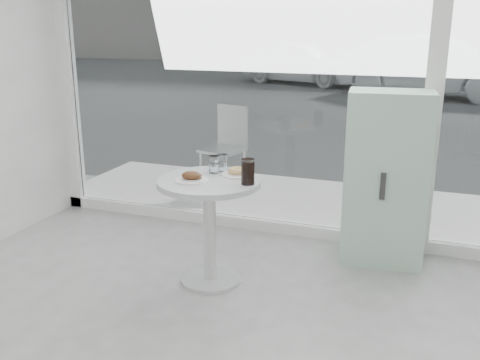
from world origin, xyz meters
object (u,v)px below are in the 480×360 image
at_px(patio_chair, 227,143).
at_px(car_white, 301,62).
at_px(main_table, 210,209).
at_px(plate_donut, 238,172).
at_px(water_tumbler_a, 214,165).
at_px(car_silver, 434,66).
at_px(plate_fritter, 192,177).
at_px(mint_cabinet, 386,179).
at_px(cola_glass, 248,172).
at_px(water_tumbler_b, 223,164).

bearing_deg(patio_chair, car_white, 114.97).
height_order(main_table, plate_donut, plate_donut).
relative_size(main_table, water_tumbler_a, 6.20).
bearing_deg(car_white, plate_donut, -148.90).
bearing_deg(car_silver, plate_fritter, -170.67).
height_order(mint_cabinet, cola_glass, mint_cabinet).
bearing_deg(main_table, plate_donut, 47.92).
relative_size(main_table, plate_fritter, 3.43).
distance_m(main_table, cola_glass, 0.42).
bearing_deg(patio_chair, mint_cabinet, -18.48).
bearing_deg(plate_donut, mint_cabinet, 33.75).
distance_m(car_white, plate_fritter, 13.62).
bearing_deg(water_tumbler_a, mint_cabinet, 29.11).
xyz_separation_m(patio_chair, water_tumbler_b, (0.66, -1.76, 0.26)).
bearing_deg(car_silver, plate_donut, -169.61).
bearing_deg(water_tumbler_b, plate_donut, -24.69).
bearing_deg(mint_cabinet, main_table, -149.75).
bearing_deg(main_table, cola_glass, -3.46).
relative_size(car_white, car_silver, 0.84).
distance_m(water_tumbler_a, water_tumbler_b, 0.07).
height_order(patio_chair, plate_fritter, patio_chair).
height_order(plate_fritter, cola_glass, cola_glass).
relative_size(car_silver, cola_glass, 27.16).
height_order(main_table, car_silver, car_silver).
bearing_deg(main_table, plate_fritter, -138.80).
xyz_separation_m(mint_cabinet, cola_glass, (-0.83, -0.83, 0.19)).
distance_m(car_silver, plate_donut, 11.23).
height_order(car_silver, plate_donut, car_silver).
distance_m(water_tumbler_a, cola_glass, 0.37).
distance_m(car_white, cola_glass, 13.64).
bearing_deg(water_tumbler_b, car_silver, 83.32).
bearing_deg(water_tumbler_a, car_silver, 83.13).
distance_m(car_white, water_tumbler_b, 13.34).
bearing_deg(plate_fritter, main_table, 41.20).
height_order(main_table, plate_fritter, plate_fritter).
bearing_deg(water_tumbler_a, water_tumbler_b, 53.30).
xyz_separation_m(water_tumbler_b, cola_glass, (0.28, -0.25, 0.03)).
distance_m(patio_chair, car_white, 11.49).
bearing_deg(plate_fritter, water_tumbler_b, 71.91).
xyz_separation_m(car_silver, cola_glass, (-1.02, -11.35, 0.08)).
xyz_separation_m(mint_cabinet, water_tumbler_b, (-1.10, -0.58, 0.16)).
distance_m(plate_fritter, water_tumbler_b, 0.33).
distance_m(car_silver, plate_fritter, 11.50).
relative_size(car_white, water_tumbler_a, 31.70).
distance_m(main_table, car_white, 13.56).
bearing_deg(mint_cabinet, car_white, 100.79).
relative_size(main_table, patio_chair, 0.84).
relative_size(plate_fritter, plate_donut, 1.00).
bearing_deg(mint_cabinet, plate_donut, -152.01).
height_order(plate_fritter, water_tumbler_a, water_tumbler_a).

